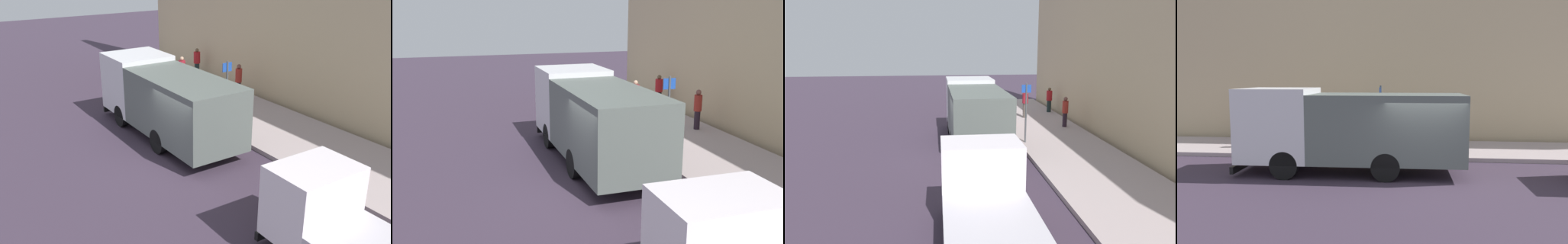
% 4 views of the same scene
% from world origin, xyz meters
% --- Properties ---
extents(ground, '(80.00, 80.00, 0.00)m').
position_xyz_m(ground, '(0.00, 0.00, 0.00)').
color(ground, '#3B2E3F').
extents(sidewalk, '(4.10, 30.00, 0.17)m').
position_xyz_m(sidewalk, '(5.05, 0.00, 0.08)').
color(sidewalk, '#AF9E9F').
rests_on(sidewalk, ground).
extents(building_facade, '(0.50, 30.00, 10.93)m').
position_xyz_m(building_facade, '(7.60, 0.00, 5.46)').
color(building_facade, '#C7AF86').
rests_on(building_facade, ground).
extents(large_utility_truck, '(2.51, 7.63, 2.90)m').
position_xyz_m(large_utility_truck, '(0.97, 2.54, 1.59)').
color(large_utility_truck, silver).
rests_on(large_utility_truck, ground).
extents(small_flatbed_truck, '(2.09, 4.70, 2.30)m').
position_xyz_m(small_flatbed_truck, '(0.33, -6.82, 1.07)').
color(small_flatbed_truck, white).
rests_on(small_flatbed_truck, ground).
extents(pedestrian_walking, '(0.44, 0.44, 1.68)m').
position_xyz_m(pedestrian_walking, '(6.23, 4.62, 1.06)').
color(pedestrian_walking, black).
rests_on(pedestrian_walking, sidewalk).
extents(pedestrian_standing, '(0.46, 0.46, 1.74)m').
position_xyz_m(pedestrian_standing, '(4.62, 7.38, 1.09)').
color(pedestrian_standing, '#5B524B').
rests_on(pedestrian_standing, sidewalk).
extents(pedestrian_third, '(0.54, 0.54, 1.65)m').
position_xyz_m(pedestrian_third, '(6.68, 9.11, 1.03)').
color(pedestrian_third, '#1A2727').
rests_on(pedestrian_third, sidewalk).
extents(traffic_cone_orange, '(0.44, 0.44, 0.63)m').
position_xyz_m(traffic_cone_orange, '(3.30, 5.45, 0.49)').
color(traffic_cone_orange, orange).
rests_on(traffic_cone_orange, sidewalk).
extents(street_sign_post, '(0.44, 0.08, 2.79)m').
position_xyz_m(street_sign_post, '(3.30, 1.66, 1.80)').
color(street_sign_post, '#4C5156').
rests_on(street_sign_post, sidewalk).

